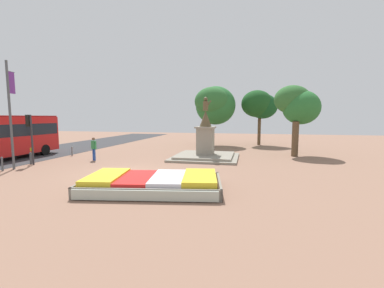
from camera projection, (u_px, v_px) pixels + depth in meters
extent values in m
plane|color=#8C6651|center=(125.00, 173.00, 14.80)|extent=(74.06, 74.06, 0.00)
cube|color=#38281C|center=(153.00, 185.00, 11.44)|extent=(6.22, 3.89, 0.45)
cube|color=gray|center=(145.00, 195.00, 9.92)|extent=(5.94, 1.10, 0.49)
cube|color=gray|center=(159.00, 176.00, 12.96)|extent=(5.94, 1.10, 0.49)
cube|color=gray|center=(88.00, 184.00, 11.59)|extent=(0.63, 3.14, 0.49)
cube|color=gray|center=(219.00, 185.00, 11.29)|extent=(0.63, 3.14, 0.49)
cube|color=yellow|center=(106.00, 177.00, 11.51)|extent=(1.84, 2.96, 0.24)
cube|color=red|center=(137.00, 178.00, 11.45)|extent=(1.84, 2.96, 0.15)
cube|color=white|center=(168.00, 178.00, 11.37)|extent=(1.84, 2.96, 0.19)
cube|color=yellow|center=(200.00, 178.00, 11.30)|extent=(1.84, 2.96, 0.26)
cube|color=#B2BCAD|center=(144.00, 195.00, 9.87)|extent=(5.66, 1.15, 0.40)
cube|color=gray|center=(205.00, 157.00, 20.14)|extent=(5.06, 5.06, 0.16)
cube|color=gray|center=(205.00, 155.00, 20.13)|extent=(4.26, 4.26, 0.16)
cube|color=gray|center=(205.00, 141.00, 20.01)|extent=(1.25, 1.25, 2.05)
cube|color=gray|center=(205.00, 127.00, 19.89)|extent=(1.48, 1.48, 0.12)
cone|color=brown|center=(206.00, 119.00, 19.82)|extent=(0.94, 0.94, 1.24)
cylinder|color=brown|center=(206.00, 106.00, 19.72)|extent=(0.40, 0.40, 0.72)
sphere|color=brown|center=(206.00, 99.00, 19.66)|extent=(0.31, 0.31, 0.31)
cylinder|color=brown|center=(209.00, 104.00, 19.79)|extent=(0.45, 0.34, 0.61)
cylinder|color=#2D2D33|center=(32.00, 140.00, 17.27)|extent=(0.12, 0.12, 3.39)
cube|color=black|center=(29.00, 121.00, 17.20)|extent=(0.27, 0.31, 0.80)
cylinder|color=#4B0808|center=(27.00, 117.00, 17.22)|extent=(0.05, 0.14, 0.14)
cylinder|color=#543E08|center=(27.00, 121.00, 17.24)|extent=(0.05, 0.14, 0.14)
cylinder|color=green|center=(27.00, 125.00, 17.27)|extent=(0.05, 0.14, 0.14)
cube|color=gold|center=(32.00, 149.00, 17.37)|extent=(0.12, 0.17, 0.20)
cylinder|color=#4C5156|center=(10.00, 116.00, 15.61)|extent=(0.14, 0.14, 6.61)
cube|color=#6B2D8C|center=(12.00, 83.00, 15.72)|extent=(0.11, 0.51, 1.33)
cylinder|color=#4C5156|center=(11.00, 72.00, 15.65)|extent=(0.15, 0.65, 0.03)
cube|color=red|center=(0.00, 136.00, 19.05)|extent=(2.50, 9.08, 2.89)
cube|color=black|center=(0.00, 131.00, 19.00)|extent=(2.52, 8.81, 0.93)
cylinder|color=black|center=(23.00, 149.00, 22.29)|extent=(0.29, 0.90, 0.90)
cylinder|color=black|center=(45.00, 150.00, 21.79)|extent=(0.29, 0.90, 0.90)
cylinder|color=#264CA5|center=(95.00, 155.00, 19.09)|extent=(0.13, 0.13, 0.86)
cylinder|color=#264CA5|center=(93.00, 155.00, 19.20)|extent=(0.13, 0.13, 0.86)
cube|color=#338C4C|center=(94.00, 145.00, 19.06)|extent=(0.44, 0.37, 0.61)
cylinder|color=#338C4C|center=(95.00, 145.00, 18.91)|extent=(0.09, 0.09, 0.58)
cylinder|color=#338C4C|center=(92.00, 145.00, 19.22)|extent=(0.09, 0.09, 0.58)
sphere|color=brown|center=(93.00, 139.00, 19.02)|extent=(0.22, 0.22, 0.22)
cylinder|color=#4C5156|center=(2.00, 165.00, 15.38)|extent=(0.11, 0.11, 0.77)
sphere|color=#4C5156|center=(2.00, 158.00, 15.34)|extent=(0.12, 0.12, 0.12)
cylinder|color=#4C5156|center=(31.00, 159.00, 17.57)|extent=(0.15, 0.15, 0.71)
sphere|color=#4C5156|center=(31.00, 153.00, 17.53)|extent=(0.16, 0.16, 0.16)
cylinder|color=slate|center=(72.00, 152.00, 21.49)|extent=(0.12, 0.12, 0.68)
sphere|color=slate|center=(72.00, 147.00, 21.45)|extent=(0.14, 0.14, 0.14)
cylinder|color=brown|center=(206.00, 132.00, 28.63)|extent=(0.51, 0.51, 3.21)
ellipsoid|color=#2F6B31|center=(212.00, 101.00, 28.14)|extent=(3.84, 3.27, 3.13)
ellipsoid|color=#2B6E33|center=(216.00, 106.00, 28.88)|extent=(4.46, 4.06, 4.29)
cylinder|color=brown|center=(295.00, 139.00, 20.98)|extent=(0.53, 0.53, 2.87)
ellipsoid|color=#30682F|center=(292.00, 100.00, 21.42)|extent=(2.95, 2.52, 2.36)
ellipsoid|color=#2A6E31|center=(301.00, 107.00, 21.31)|extent=(3.02, 3.32, 2.82)
cylinder|color=brown|center=(259.00, 131.00, 29.51)|extent=(0.35, 0.35, 3.12)
ellipsoid|color=#174C22|center=(263.00, 106.00, 28.99)|extent=(3.26, 2.80, 2.79)
ellipsoid|color=#1C4E1F|center=(257.00, 104.00, 28.83)|extent=(3.45, 2.97, 3.01)
ellipsoid|color=#164921|center=(256.00, 103.00, 29.84)|extent=(2.81, 3.07, 2.23)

